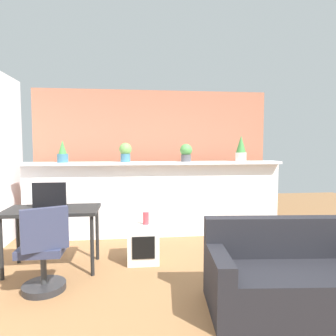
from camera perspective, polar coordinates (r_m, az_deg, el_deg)
The scene contains 14 objects.
ground_plane at distance 3.32m, azimuth 0.45°, elevation -22.90°, with size 12.00×12.00×0.00m, color brown.
divider_wall at distance 5.02m, azimuth -2.39°, elevation -6.15°, with size 4.18×0.16×1.21m, color white.
plant_shelf at distance 4.91m, azimuth -2.37°, elevation 0.94°, with size 4.18×0.34×0.04m, color white.
brick_wall_behind at distance 5.54m, azimuth -2.87°, elevation 1.58°, with size 4.18×0.10×2.50m, color #AD664C.
potted_plant_0 at distance 4.97m, azimuth -19.31°, elevation 2.68°, with size 0.17×0.17×0.35m.
potted_plant_1 at distance 4.92m, azimuth -8.05°, elevation 3.09°, with size 0.20×0.20×0.31m.
potted_plant_2 at distance 4.95m, azimuth 3.42°, elevation 2.98°, with size 0.20×0.20×0.29m.
potted_plant_3 at distance 5.19m, azimuth 13.62°, elevation 3.49°, with size 0.18×0.18×0.43m.
desk at distance 3.96m, azimuth -21.02°, elevation -8.38°, with size 1.10×0.60×0.75m.
tv_monitor at distance 4.01m, azimuth -21.51°, elevation -4.77°, with size 0.40×0.04×0.31m, color black.
office_chair at distance 3.45m, azimuth -22.41°, elevation -15.09°, with size 0.51×0.51×0.91m.
side_cube_shelf at distance 4.05m, azimuth -4.76°, elevation -13.90°, with size 0.40×0.41×0.50m.
vase_on_shelf at distance 3.93m, azimuth -4.21°, elevation -9.46°, with size 0.08×0.08×0.16m, color #CC3D47.
couch at distance 3.20m, azimuth 22.41°, elevation -18.71°, with size 1.62×0.90×0.80m.
Camera 1 is at (-0.37, -2.93, 1.52)m, focal length 32.24 mm.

